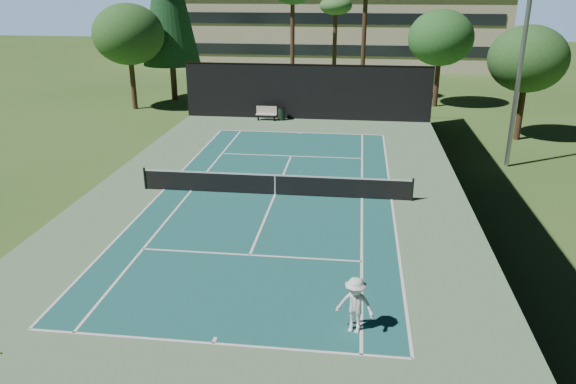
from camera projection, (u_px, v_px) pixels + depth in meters
name	position (u px, v px, depth m)	size (l,w,h in m)	color
ground	(275.00, 195.00, 26.72)	(160.00, 160.00, 0.00)	#365821
apron_slab	(275.00, 195.00, 26.72)	(18.00, 32.00, 0.01)	#60815A
court_surface	(275.00, 195.00, 26.71)	(10.97, 23.77, 0.01)	#1B5956
court_lines	(275.00, 194.00, 26.71)	(11.07, 23.87, 0.01)	white
tennis_net	(275.00, 184.00, 26.52)	(12.90, 0.10, 1.10)	black
fence	(275.00, 154.00, 26.08)	(18.04, 32.05, 4.03)	black
player	(355.00, 305.00, 15.95)	(1.12, 0.64, 1.73)	white
tennis_ball_a	(0.00, 353.00, 15.24)	(0.08, 0.08, 0.08)	#BDD430
tennis_ball_b	(257.00, 188.00, 27.49)	(0.07, 0.07, 0.07)	yellow
tennis_ball_c	(301.00, 171.00, 29.96)	(0.06, 0.06, 0.06)	#D9E834
tennis_ball_d	(206.00, 175.00, 29.44)	(0.06, 0.06, 0.06)	#C9D730
park_bench	(266.00, 113.00, 41.09)	(1.50, 0.45, 1.02)	beige
trash_bin	(282.00, 114.00, 41.12)	(0.56, 0.56, 0.95)	black
palm_a	(293.00, 0.00, 46.40)	(2.80, 2.80, 9.32)	#4C3020
palm_b	(336.00, 9.00, 48.14)	(2.80, 2.80, 8.42)	#452F1D
decid_tree_a	(441.00, 38.00, 44.11)	(5.12, 5.12, 7.62)	#42291C
decid_tree_b	(528.00, 59.00, 34.47)	(4.80, 4.80, 7.14)	#442C1D
decid_tree_c	(128.00, 35.00, 43.07)	(5.44, 5.44, 8.09)	#4F3722
campus_building	(330.00, 29.00, 68.00)	(40.50, 12.50, 8.30)	#BEAF93
light_pole	(523.00, 46.00, 28.64)	(0.90, 0.25, 12.22)	#96999F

